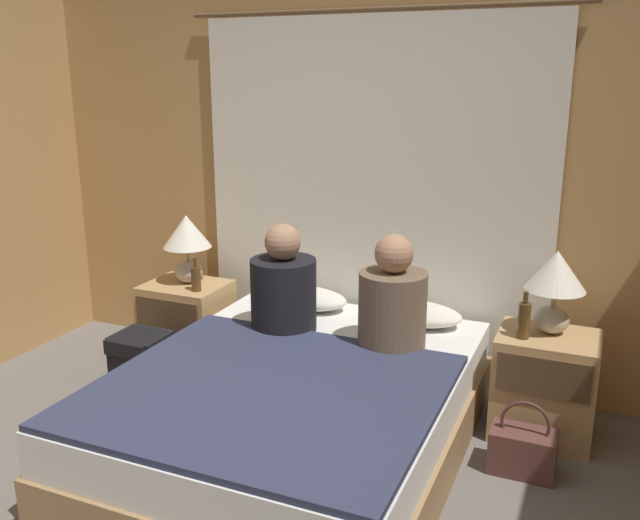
{
  "coord_description": "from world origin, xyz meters",
  "views": [
    {
      "loc": [
        1.26,
        -1.65,
        1.79
      ],
      "look_at": [
        0.0,
        1.26,
        0.9
      ],
      "focal_mm": 38.0,
      "sensor_mm": 36.0,
      "label": 1
    }
  ],
  "objects_px": {
    "beer_bottle_on_left_stand": "(196,278)",
    "handbag_on_floor": "(523,450)",
    "backpack_on_floor": "(142,363)",
    "pillow_left": "(301,298)",
    "pillow_right": "(411,313)",
    "bed": "(296,413)",
    "lamp_left": "(187,239)",
    "person_left_in_bed": "(283,288)",
    "person_right_in_bed": "(393,303)",
    "beer_bottle_on_right_stand": "(524,320)",
    "nightstand_left": "(187,325)",
    "nightstand_right": "(545,385)",
    "lamp_right": "(555,280)"
  },
  "relations": [
    {
      "from": "person_right_in_bed",
      "to": "backpack_on_floor",
      "type": "distance_m",
      "value": 1.47
    },
    {
      "from": "person_left_in_bed",
      "to": "bed",
      "type": "bearing_deg",
      "value": -57.81
    },
    {
      "from": "nightstand_right",
      "to": "person_left_in_bed",
      "type": "relative_size",
      "value": 0.93
    },
    {
      "from": "beer_bottle_on_right_stand",
      "to": "handbag_on_floor",
      "type": "xyz_separation_m",
      "value": [
        0.07,
        -0.31,
        -0.52
      ]
    },
    {
      "from": "person_left_in_bed",
      "to": "handbag_on_floor",
      "type": "distance_m",
      "value": 1.42
    },
    {
      "from": "handbag_on_floor",
      "to": "person_left_in_bed",
      "type": "bearing_deg",
      "value": 173.61
    },
    {
      "from": "pillow_left",
      "to": "pillow_right",
      "type": "distance_m",
      "value": 0.66
    },
    {
      "from": "lamp_right",
      "to": "person_right_in_bed",
      "type": "height_order",
      "value": "person_right_in_bed"
    },
    {
      "from": "pillow_left",
      "to": "person_left_in_bed",
      "type": "bearing_deg",
      "value": -79.87
    },
    {
      "from": "pillow_right",
      "to": "backpack_on_floor",
      "type": "xyz_separation_m",
      "value": [
        -1.38,
        -0.59,
        -0.3
      ]
    },
    {
      "from": "backpack_on_floor",
      "to": "beer_bottle_on_left_stand",
      "type": "bearing_deg",
      "value": 73.9
    },
    {
      "from": "nightstand_left",
      "to": "lamp_right",
      "type": "xyz_separation_m",
      "value": [
        2.13,
        0.05,
        0.54
      ]
    },
    {
      "from": "pillow_left",
      "to": "backpack_on_floor",
      "type": "height_order",
      "value": "pillow_left"
    },
    {
      "from": "bed",
      "to": "pillow_right",
      "type": "bearing_deg",
      "value": 67.03
    },
    {
      "from": "person_right_in_bed",
      "to": "beer_bottle_on_left_stand",
      "type": "xyz_separation_m",
      "value": [
        -1.26,
        0.17,
        -0.07
      ]
    },
    {
      "from": "pillow_left",
      "to": "nightstand_left",
      "type": "bearing_deg",
      "value": -171.77
    },
    {
      "from": "beer_bottle_on_left_stand",
      "to": "backpack_on_floor",
      "type": "xyz_separation_m",
      "value": [
        -0.12,
        -0.4,
        -0.4
      ]
    },
    {
      "from": "person_right_in_bed",
      "to": "lamp_right",
      "type": "bearing_deg",
      "value": 22.1
    },
    {
      "from": "bed",
      "to": "nightstand_right",
      "type": "relative_size",
      "value": 3.64
    },
    {
      "from": "beer_bottle_on_left_stand",
      "to": "backpack_on_floor",
      "type": "relative_size",
      "value": 0.53
    },
    {
      "from": "backpack_on_floor",
      "to": "person_left_in_bed",
      "type": "bearing_deg",
      "value": 16.87
    },
    {
      "from": "person_right_in_bed",
      "to": "backpack_on_floor",
      "type": "relative_size",
      "value": 1.5
    },
    {
      "from": "bed",
      "to": "lamp_right",
      "type": "xyz_separation_m",
      "value": [
        1.07,
        0.72,
        0.59
      ]
    },
    {
      "from": "lamp_left",
      "to": "person_left_in_bed",
      "type": "distance_m",
      "value": 0.86
    },
    {
      "from": "beer_bottle_on_right_stand",
      "to": "pillow_left",
      "type": "bearing_deg",
      "value": 171.56
    },
    {
      "from": "beer_bottle_on_left_stand",
      "to": "beer_bottle_on_right_stand",
      "type": "height_order",
      "value": "beer_bottle_on_right_stand"
    },
    {
      "from": "nightstand_left",
      "to": "nightstand_right",
      "type": "bearing_deg",
      "value": 0.0
    },
    {
      "from": "nightstand_right",
      "to": "pillow_left",
      "type": "bearing_deg",
      "value": 175.66
    },
    {
      "from": "person_right_in_bed",
      "to": "pillow_left",
      "type": "bearing_deg",
      "value": 151.79
    },
    {
      "from": "bed",
      "to": "beer_bottle_on_right_stand",
      "type": "relative_size",
      "value": 8.21
    },
    {
      "from": "handbag_on_floor",
      "to": "nightstand_right",
      "type": "bearing_deg",
      "value": 83.6
    },
    {
      "from": "person_left_in_bed",
      "to": "person_right_in_bed",
      "type": "distance_m",
      "value": 0.6
    },
    {
      "from": "pillow_left",
      "to": "person_right_in_bed",
      "type": "distance_m",
      "value": 0.78
    },
    {
      "from": "nightstand_right",
      "to": "person_right_in_bed",
      "type": "distance_m",
      "value": 0.88
    },
    {
      "from": "beer_bottle_on_left_stand",
      "to": "handbag_on_floor",
      "type": "height_order",
      "value": "beer_bottle_on_left_stand"
    },
    {
      "from": "person_right_in_bed",
      "to": "backpack_on_floor",
      "type": "bearing_deg",
      "value": -170.32
    },
    {
      "from": "nightstand_left",
      "to": "pillow_left",
      "type": "height_order",
      "value": "pillow_left"
    },
    {
      "from": "person_left_in_bed",
      "to": "beer_bottle_on_left_stand",
      "type": "height_order",
      "value": "person_left_in_bed"
    },
    {
      "from": "bed",
      "to": "lamp_left",
      "type": "height_order",
      "value": "lamp_left"
    },
    {
      "from": "backpack_on_floor",
      "to": "handbag_on_floor",
      "type": "relative_size",
      "value": 1.08
    },
    {
      "from": "nightstand_left",
      "to": "backpack_on_floor",
      "type": "bearing_deg",
      "value": -87.42
    },
    {
      "from": "person_left_in_bed",
      "to": "person_right_in_bed",
      "type": "bearing_deg",
      "value": 0.0
    },
    {
      "from": "pillow_right",
      "to": "person_left_in_bed",
      "type": "xyz_separation_m",
      "value": [
        -0.6,
        -0.36,
        0.17
      ]
    },
    {
      "from": "bed",
      "to": "pillow_right",
      "type": "distance_m",
      "value": 0.9
    },
    {
      "from": "beer_bottle_on_right_stand",
      "to": "lamp_left",
      "type": "bearing_deg",
      "value": 176.31
    },
    {
      "from": "bed",
      "to": "beer_bottle_on_right_stand",
      "type": "xyz_separation_m",
      "value": [
        0.95,
        0.59,
        0.41
      ]
    },
    {
      "from": "nightstand_right",
      "to": "handbag_on_floor",
      "type": "distance_m",
      "value": 0.43
    },
    {
      "from": "lamp_left",
      "to": "handbag_on_floor",
      "type": "xyz_separation_m",
      "value": [
        2.09,
        -0.44,
        -0.7
      ]
    },
    {
      "from": "nightstand_left",
      "to": "pillow_left",
      "type": "relative_size",
      "value": 0.95
    },
    {
      "from": "nightstand_left",
      "to": "beer_bottle_on_right_stand",
      "type": "height_order",
      "value": "beer_bottle_on_right_stand"
    }
  ]
}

